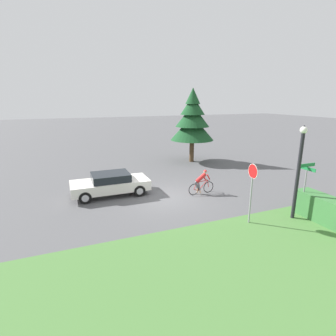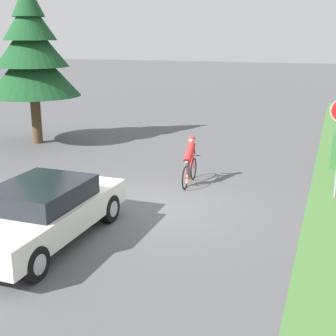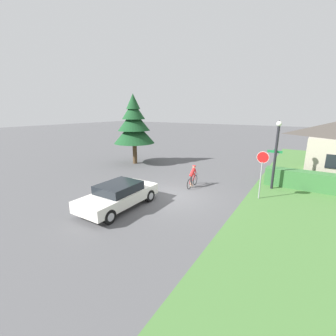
# 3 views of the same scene
# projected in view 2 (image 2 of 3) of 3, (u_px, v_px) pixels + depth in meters

# --- Properties ---
(ground_plane) EXTENTS (140.00, 140.00, 0.00)m
(ground_plane) POSITION_uv_depth(u_px,v_px,m) (156.00, 208.00, 12.03)
(ground_plane) COLOR #515154
(sedan_left_lane) EXTENTS (1.94, 4.35, 1.29)m
(sedan_left_lane) POSITION_uv_depth(u_px,v_px,m) (42.00, 212.00, 9.90)
(sedan_left_lane) COLOR silver
(sedan_left_lane) RESTS_ON ground
(cyclist) EXTENTS (0.44, 1.68, 1.42)m
(cyclist) POSITION_uv_depth(u_px,v_px,m) (190.00, 162.00, 13.81)
(cyclist) COLOR black
(cyclist) RESTS_ON ground
(conifer_tall_near) EXTENTS (3.71, 3.71, 6.31)m
(conifer_tall_near) POSITION_uv_depth(u_px,v_px,m) (31.00, 53.00, 18.36)
(conifer_tall_near) COLOR #4C3823
(conifer_tall_near) RESTS_ON ground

